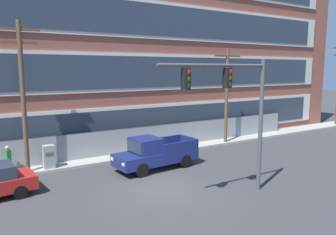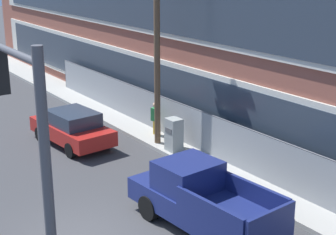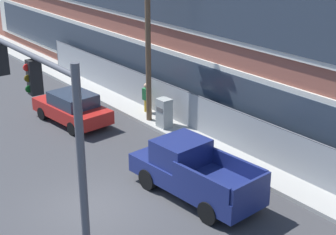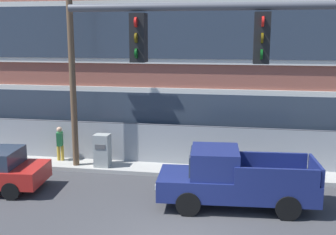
# 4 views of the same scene
# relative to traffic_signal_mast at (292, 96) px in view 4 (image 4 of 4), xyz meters

# --- Properties ---
(sidewalk_building_side) EXTENTS (80.00, 1.97, 0.16)m
(sidewalk_building_side) POSITION_rel_traffic_signal_mast_xyz_m (-2.53, 9.24, -4.52)
(sidewalk_building_side) COLOR #9E9B93
(sidewalk_building_side) RESTS_ON ground
(chain_link_fence) EXTENTS (34.20, 0.06, 1.88)m
(chain_link_fence) POSITION_rel_traffic_signal_mast_xyz_m (-2.55, 9.65, -3.64)
(chain_link_fence) COLOR gray
(chain_link_fence) RESTS_ON ground
(traffic_signal_mast) EXTENTS (5.94, 0.43, 6.48)m
(traffic_signal_mast) POSITION_rel_traffic_signal_mast_xyz_m (0.00, 0.00, 0.00)
(traffic_signal_mast) COLOR #4C4C51
(traffic_signal_mast) RESTS_ON ground
(pickup_truck_navy) EXTENTS (5.34, 2.31, 1.99)m
(pickup_truck_navy) POSITION_rel_traffic_signal_mast_xyz_m (-1.10, 5.76, -3.66)
(pickup_truck_navy) COLOR navy
(pickup_truck_navy) RESTS_ON ground
(utility_pole_near_corner) EXTENTS (2.20, 0.26, 8.65)m
(utility_pole_near_corner) POSITION_rel_traffic_signal_mast_xyz_m (-7.84, 8.68, 0.14)
(utility_pole_near_corner) COLOR brown
(utility_pole_near_corner) RESTS_ON ground
(electrical_cabinet) EXTENTS (0.64, 0.56, 1.55)m
(electrical_cabinet) POSITION_rel_traffic_signal_mast_xyz_m (-6.66, 8.70, -3.83)
(electrical_cabinet) COLOR #939993
(electrical_cabinet) RESTS_ON ground
(pedestrian_near_cabinet) EXTENTS (0.34, 0.45, 1.69)m
(pedestrian_near_cabinet) POSITION_rel_traffic_signal_mast_xyz_m (-8.79, 9.20, -3.63)
(pedestrian_near_cabinet) COLOR #B7932D
(pedestrian_near_cabinet) RESTS_ON ground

